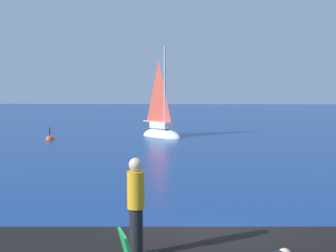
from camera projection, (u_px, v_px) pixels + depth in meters
ground_plane at (209, 250)px, 9.34m from camera, size 160.00×160.00×0.00m
sailboat_near at (161, 132)px, 30.36m from camera, size 3.53×3.49×7.05m
person_standing at (136, 204)px, 6.83m from camera, size 0.28×0.28×1.62m
marker_buoy at (50, 140)px, 28.82m from camera, size 0.56×0.56×1.13m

